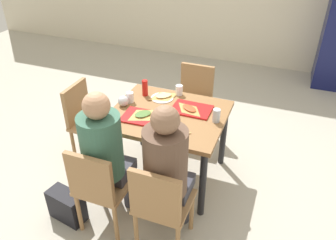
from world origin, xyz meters
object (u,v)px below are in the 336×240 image
object	(u,v)px
main_table	(168,122)
chair_near_right	(160,203)
paper_plate_center	(162,98)
plastic_cup_c	(130,97)
plastic_cup_b	(154,131)
condiment_bottle	(145,88)
paper_plate_near_edge	(175,130)
pizza_slice_c	(164,96)
person_in_brown_jacket	(167,166)
chair_near_left	(99,185)
pizza_slice_a	(143,114)
person_in_red	(105,150)
pizza_slice_b	(189,109)
plastic_cup_a	(179,90)
soda_can	(216,116)
pizza_slice_d	(175,131)
foil_bundle	(123,101)
chair_far_side	(194,96)
chair_left_end	(86,117)
tray_red_near	(143,117)
handbag	(67,206)
tray_red_far	(191,109)

from	to	relation	value
main_table	chair_near_right	xyz separation A→B (m)	(0.26, -0.82, -0.15)
paper_plate_center	plastic_cup_c	world-z (taller)	plastic_cup_c
plastic_cup_b	condiment_bottle	size ratio (longest dim) A/B	0.62
paper_plate_near_edge	pizza_slice_c	size ratio (longest dim) A/B	0.84
person_in_brown_jacket	chair_near_left	bearing A→B (deg)	-164.84
chair_near_right	condiment_bottle	bearing A→B (deg)	119.14
chair_near_left	pizza_slice_a	world-z (taller)	chair_near_left
person_in_red	person_in_brown_jacket	bearing A→B (deg)	0.00
pizza_slice_b	condiment_bottle	world-z (taller)	condiment_bottle
plastic_cup_a	paper_plate_center	bearing A→B (deg)	-134.42
condiment_bottle	plastic_cup_b	bearing A→B (deg)	-59.55
plastic_cup_a	soda_can	xyz separation A→B (m)	(0.46, -0.35, 0.01)
pizza_slice_d	foil_bundle	distance (m)	0.65
plastic_cup_a	pizza_slice_a	bearing A→B (deg)	-107.59
chair_near_right	chair_far_side	distance (m)	1.67
chair_far_side	plastic_cup_c	xyz separation A→B (m)	(-0.41, -0.76, 0.29)
pizza_slice_c	foil_bundle	bearing A→B (deg)	-135.79
chair_left_end	person_in_brown_jacket	bearing A→B (deg)	-30.53
plastic_cup_b	plastic_cup_c	distance (m)	0.62
paper_plate_center	pizza_slice_c	bearing A→B (deg)	69.89
tray_red_near	pizza_slice_b	distance (m)	0.43
pizza_slice_a	foil_bundle	distance (m)	0.28
paper_plate_center	condiment_bottle	world-z (taller)	condiment_bottle
person_in_red	condiment_bottle	xyz separation A→B (m)	(-0.08, 0.93, 0.08)
foil_bundle	handbag	distance (m)	1.05
tray_red_far	handbag	world-z (taller)	tray_red_far
pizza_slice_b	person_in_red	bearing A→B (deg)	-118.17
pizza_slice_d	handbag	bearing A→B (deg)	-143.60
person_in_brown_jacket	soda_can	size ratio (longest dim) A/B	10.17
chair_near_left	soda_can	world-z (taller)	soda_can
chair_near_right	pizza_slice_b	bearing A→B (deg)	95.68
tray_red_far	pizza_slice_b	bearing A→B (deg)	-122.18
paper_plate_center	pizza_slice_d	xyz separation A→B (m)	(0.32, -0.51, 0.01)
tray_red_far	pizza_slice_d	xyz separation A→B (m)	(-0.02, -0.40, 0.01)
person_in_brown_jacket	plastic_cup_a	size ratio (longest dim) A/B	12.41
paper_plate_near_edge	handbag	size ratio (longest dim) A/B	0.69
chair_near_right	tray_red_far	bearing A→B (deg)	94.64
plastic_cup_a	tray_red_far	bearing A→B (deg)	-49.46
pizza_slice_b	condiment_bottle	bearing A→B (deg)	165.04
plastic_cup_b	foil_bundle	xyz separation A→B (m)	(-0.46, 0.35, 0.00)
chair_far_side	pizza_slice_b	bearing A→B (deg)	-76.98
pizza_slice_a	pizza_slice_c	distance (m)	0.40
chair_far_side	person_in_brown_jacket	size ratio (longest dim) A/B	0.67
person_in_red	person_in_brown_jacket	xyz separation A→B (m)	(0.52, 0.00, 0.00)
paper_plate_near_edge	pizza_slice_b	xyz separation A→B (m)	(0.01, 0.35, 0.02)
main_table	foil_bundle	bearing A→B (deg)	-177.14
plastic_cup_c	chair_far_side	bearing A→B (deg)	61.40
person_in_brown_jacket	soda_can	world-z (taller)	person_in_brown_jacket
plastic_cup_c	handbag	distance (m)	1.12
person_in_red	handbag	bearing A→B (deg)	-156.05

